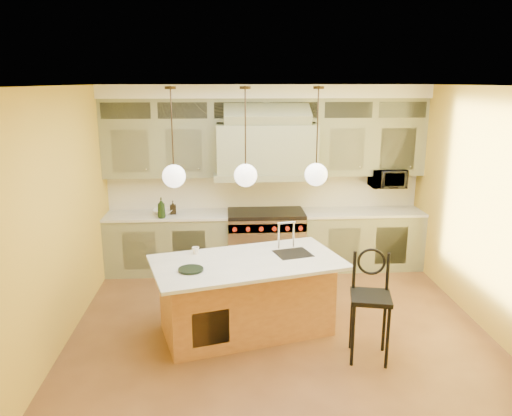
{
  "coord_description": "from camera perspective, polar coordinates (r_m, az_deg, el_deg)",
  "views": [
    {
      "loc": [
        -0.62,
        -5.42,
        2.95
      ],
      "look_at": [
        -0.25,
        0.7,
        1.39
      ],
      "focal_mm": 35.0,
      "sensor_mm": 36.0,
      "label": 1
    }
  ],
  "objects": [
    {
      "name": "floor",
      "position": [
        6.2,
        2.75,
        -14.12
      ],
      "size": [
        5.0,
        5.0,
        0.0
      ],
      "primitive_type": "plane",
      "color": "brown",
      "rests_on": "ground"
    },
    {
      "name": "ceiling",
      "position": [
        5.45,
        3.12,
        13.78
      ],
      "size": [
        5.0,
        5.0,
        0.0
      ],
      "primitive_type": "plane",
      "rotation": [
        3.14,
        0.0,
        0.0
      ],
      "color": "white",
      "rests_on": "wall_back"
    },
    {
      "name": "wall_back",
      "position": [
        8.08,
        0.95,
        3.62
      ],
      "size": [
        5.0,
        0.0,
        5.0
      ],
      "primitive_type": "plane",
      "rotation": [
        1.57,
        0.0,
        0.0
      ],
      "color": "gold",
      "rests_on": "ground"
    },
    {
      "name": "wall_front",
      "position": [
        3.34,
        7.82,
        -12.51
      ],
      "size": [
        5.0,
        0.0,
        5.0
      ],
      "primitive_type": "plane",
      "rotation": [
        -1.57,
        0.0,
        0.0
      ],
      "color": "gold",
      "rests_on": "ground"
    },
    {
      "name": "wall_left",
      "position": [
        5.92,
        -21.88,
        -1.4
      ],
      "size": [
        0.0,
        5.0,
        5.0
      ],
      "primitive_type": "plane",
      "rotation": [
        1.57,
        0.0,
        1.57
      ],
      "color": "gold",
      "rests_on": "ground"
    },
    {
      "name": "wall_right",
      "position": [
        6.43,
        25.66,
        -0.61
      ],
      "size": [
        0.0,
        5.0,
        5.0
      ],
      "primitive_type": "plane",
      "rotation": [
        1.57,
        0.0,
        -1.57
      ],
      "color": "gold",
      "rests_on": "ground"
    },
    {
      "name": "back_cabinetry",
      "position": [
        7.82,
        1.1,
        3.11
      ],
      "size": [
        5.0,
        0.77,
        2.9
      ],
      "color": "gray",
      "rests_on": "floor"
    },
    {
      "name": "range",
      "position": [
        7.97,
        1.12,
        -3.68
      ],
      "size": [
        1.2,
        0.74,
        0.96
      ],
      "color": "silver",
      "rests_on": "floor"
    },
    {
      "name": "kitchen_island",
      "position": [
        6.05,
        -1.07,
        -9.85
      ],
      "size": [
        2.42,
        1.71,
        1.35
      ],
      "rotation": [
        0.0,
        0.0,
        0.27
      ],
      "color": "#A06238",
      "rests_on": "floor"
    },
    {
      "name": "counter_stool",
      "position": [
        5.57,
        12.95,
        -10.03
      ],
      "size": [
        0.5,
        0.5,
        1.2
      ],
      "rotation": [
        0.0,
        0.0,
        -0.21
      ],
      "color": "black",
      "rests_on": "floor"
    },
    {
      "name": "microwave",
      "position": [
        8.22,
        14.79,
        3.33
      ],
      "size": [
        0.54,
        0.37,
        0.3
      ],
      "primitive_type": "imported",
      "color": "black",
      "rests_on": "back_cabinetry"
    },
    {
      "name": "oil_bottle_a",
      "position": [
        7.63,
        -10.77,
        0.01
      ],
      "size": [
        0.13,
        0.13,
        0.31
      ],
      "primitive_type": "imported",
      "rotation": [
        0.0,
        0.0,
        0.05
      ],
      "color": "black",
      "rests_on": "back_cabinetry"
    },
    {
      "name": "oil_bottle_b",
      "position": [
        7.85,
        -9.47,
        0.07
      ],
      "size": [
        0.1,
        0.11,
        0.21
      ],
      "primitive_type": "imported",
      "rotation": [
        0.0,
        0.0,
        0.12
      ],
      "color": "black",
      "rests_on": "back_cabinetry"
    },
    {
      "name": "fruit_bowl",
      "position": [
        7.88,
        -10.58,
        -0.42
      ],
      "size": [
        0.31,
        0.31,
        0.08
      ],
      "primitive_type": "imported",
      "rotation": [
        0.0,
        0.0,
        -0.02
      ],
      "color": "white",
      "rests_on": "back_cabinetry"
    },
    {
      "name": "cup",
      "position": [
        6.1,
        -6.92,
        -4.83
      ],
      "size": [
        0.1,
        0.1,
        0.08
      ],
      "primitive_type": "imported",
      "rotation": [
        0.0,
        0.0,
        0.15
      ],
      "color": "white",
      "rests_on": "kitchen_island"
    },
    {
      "name": "pendant_left",
      "position": [
        5.63,
        -9.37,
        3.9
      ],
      "size": [
        0.26,
        0.26,
        1.11
      ],
      "color": "#2D2319",
      "rests_on": "ceiling"
    },
    {
      "name": "pendant_center",
      "position": [
        5.61,
        -1.2,
        4.05
      ],
      "size": [
        0.26,
        0.26,
        1.11
      ],
      "color": "#2D2319",
      "rests_on": "ceiling"
    },
    {
      "name": "pendant_right",
      "position": [
        5.7,
        6.89,
        4.11
      ],
      "size": [
        0.26,
        0.26,
        1.11
      ],
      "color": "#2D2319",
      "rests_on": "ceiling"
    }
  ]
}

